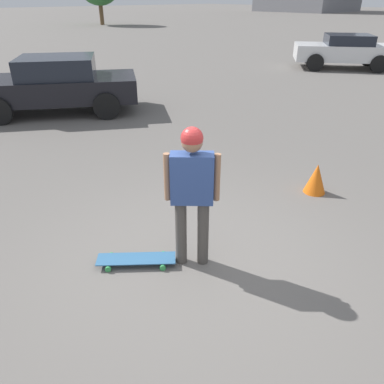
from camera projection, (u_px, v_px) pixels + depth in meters
name	position (u px, v px, depth m)	size (l,w,h in m)	color
ground_plane	(192.00, 261.00, 4.62)	(220.00, 220.00, 0.00)	slate
person	(192.00, 186.00, 4.13)	(0.47, 0.48, 1.72)	#4C4742
skateboard	(136.00, 259.00, 4.55)	(0.80, 0.88, 0.08)	#336693
car_parked_near	(56.00, 84.00, 10.15)	(3.84, 4.62, 1.48)	black
car_parked_far	(345.00, 50.00, 16.42)	(4.45, 4.05, 1.41)	silver
traffic_cone	(316.00, 178.00, 6.13)	(0.36, 0.36, 0.50)	orange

